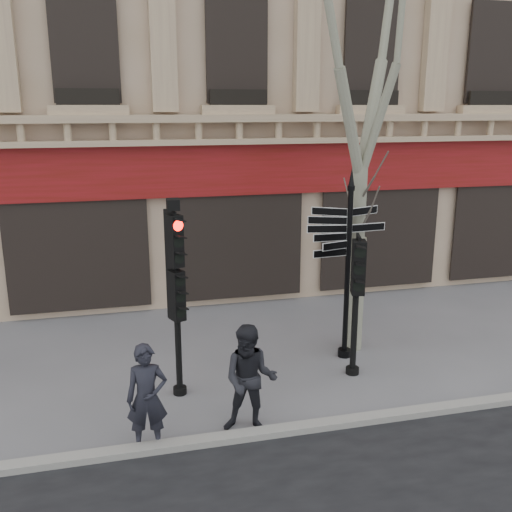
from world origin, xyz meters
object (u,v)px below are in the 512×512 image
at_px(fingerpost, 349,233).
at_px(traffic_signal_secondary, 357,282).
at_px(traffic_signal_main, 176,275).
at_px(pedestrian_b, 250,380).
at_px(pedestrian_a, 147,398).
at_px(plane_tree, 367,18).

relative_size(fingerpost, traffic_signal_secondary, 1.46).
xyz_separation_m(traffic_signal_main, pedestrian_b, (0.98, -1.51, -1.38)).
distance_m(fingerpost, pedestrian_a, 5.20).
relative_size(traffic_signal_main, pedestrian_b, 1.99).
bearing_deg(pedestrian_b, traffic_signal_main, 141.90).
bearing_deg(traffic_signal_main, traffic_signal_secondary, -23.32).
height_order(traffic_signal_main, pedestrian_a, traffic_signal_main).
xyz_separation_m(fingerpost, traffic_signal_main, (-3.57, -0.80, -0.38)).
bearing_deg(pedestrian_b, pedestrian_a, -157.01).
xyz_separation_m(traffic_signal_secondary, pedestrian_a, (-4.07, -1.63, -1.04)).
relative_size(fingerpost, plane_tree, 0.41).
bearing_deg(traffic_signal_secondary, plane_tree, 84.00).
relative_size(traffic_signal_main, traffic_signal_secondary, 1.33).
bearing_deg(plane_tree, traffic_signal_secondary, -112.69).
bearing_deg(fingerpost, plane_tree, 52.63).
distance_m(plane_tree, pedestrian_a, 7.94).
bearing_deg(traffic_signal_main, pedestrian_a, -135.32).
height_order(fingerpost, traffic_signal_secondary, fingerpost).
xyz_separation_m(traffic_signal_main, traffic_signal_secondary, (3.41, 0.00, -0.39)).
relative_size(traffic_signal_secondary, pedestrian_b, 1.50).
distance_m(traffic_signal_main, pedestrian_b, 2.27).
height_order(traffic_signal_main, traffic_signal_secondary, traffic_signal_main).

